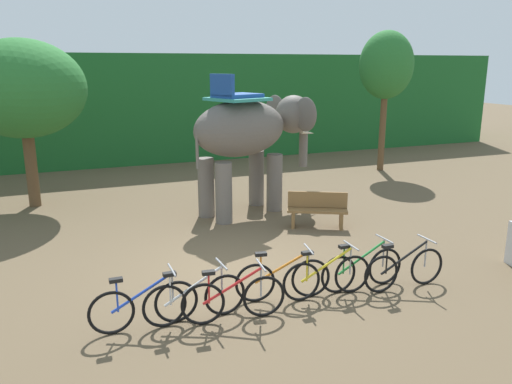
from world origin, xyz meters
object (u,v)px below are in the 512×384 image
bike_green (362,269)px  bike_yellow (327,276)px  tree_left (386,66)px  bike_orange (283,279)px  wooden_bench (317,209)px  bike_white (195,299)px  tree_far_left (23,89)px  elephant (250,133)px  bike_black (404,269)px  bike_blue (144,305)px  bike_red (234,298)px

bike_green → bike_yellow: bearing=-175.3°
tree_left → bike_orange: bearing=-133.0°
bike_green → wooden_bench: bike_green is taller
bike_white → tree_far_left: bearing=107.1°
elephant → tree_left: bearing=26.8°
bike_green → bike_black: 0.78m
bike_white → bike_black: size_ratio=1.00×
tree_left → wooden_bench: size_ratio=3.45×
bike_blue → bike_green: same height
bike_black → bike_red: bearing=179.8°
bike_yellow → bike_green: 0.76m
elephant → bike_orange: (-1.47, -5.40, -1.82)m
tree_far_left → bike_black: 11.14m
bike_orange → bike_black: (2.25, -0.41, 0.00)m
bike_black → elephant: bearing=97.7°
bike_orange → bike_green: 1.53m
tree_left → bike_green: bearing=-126.8°
tree_far_left → tree_left: (12.41, 0.62, 0.60)m
tree_far_left → tree_left: 12.44m
bike_orange → wooden_bench: (2.51, 3.40, 0.09)m
tree_far_left → bike_blue: tree_far_left is taller
tree_far_left → bike_orange: tree_far_left is taller
bike_green → tree_left: bearing=53.2°
bike_white → wooden_bench: size_ratio=1.13×
bike_yellow → bike_green: size_ratio=1.00×
bike_yellow → wooden_bench: bike_yellow is taller
tree_far_left → wooden_bench: bearing=-35.5°
bike_white → wooden_bench: 5.47m
bike_blue → bike_black: same height
bike_yellow → bike_black: same height
tree_left → bike_yellow: bearing=-129.6°
bike_blue → wooden_bench: size_ratio=1.12×
bike_blue → bike_white: size_ratio=1.00×
elephant → bike_black: 6.14m
elephant → wooden_bench: elephant is taller
elephant → bike_white: 6.63m
elephant → bike_orange: size_ratio=2.49×
tree_far_left → bike_black: bearing=-53.1°
tree_left → tree_far_left: bearing=-177.1°
bike_white → bike_black: same height
bike_red → bike_black: bearing=-0.2°
elephant → bike_white: bearing=-119.0°
bike_yellow → bike_orange: bearing=166.2°
tree_far_left → bike_yellow: size_ratio=2.76×
bike_blue → bike_orange: (2.42, 0.12, 0.00)m
bike_green → elephant: bearing=90.7°
elephant → bike_yellow: 5.91m
bike_black → tree_left: bearing=57.1°
bike_orange → bike_yellow: 0.79m
bike_blue → bike_yellow: bearing=-1.3°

